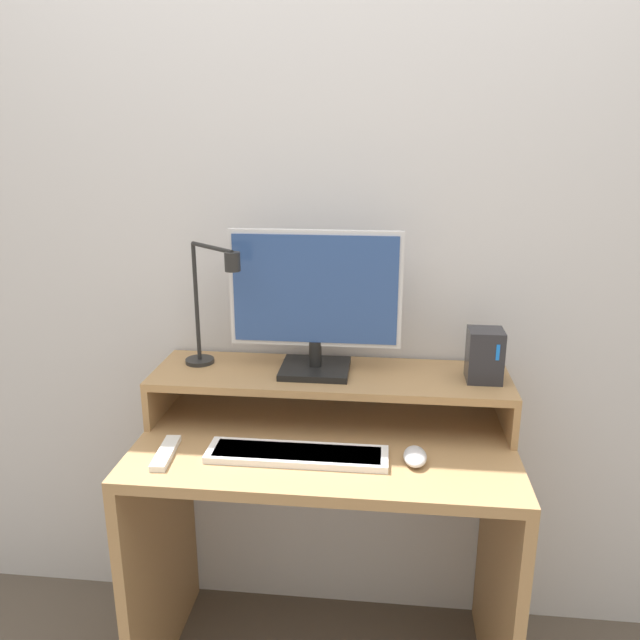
# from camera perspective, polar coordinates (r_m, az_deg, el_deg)

# --- Properties ---
(wall_back) EXTENTS (6.00, 0.05, 2.50)m
(wall_back) POSITION_cam_1_polar(r_m,az_deg,el_deg) (1.86, 1.48, 6.98)
(wall_back) COLOR silver
(wall_back) RESTS_ON ground_plane
(desk) EXTENTS (1.01, 0.55, 0.77)m
(desk) POSITION_cam_1_polar(r_m,az_deg,el_deg) (1.84, 0.46, -17.58)
(desk) COLOR #A87F51
(desk) RESTS_ON ground_plane
(monitor_shelf) EXTENTS (1.01, 0.28, 0.14)m
(monitor_shelf) POSITION_cam_1_polar(r_m,az_deg,el_deg) (1.79, 0.92, -5.51)
(monitor_shelf) COLOR #A87F51
(monitor_shelf) RESTS_ON desk
(monitor) EXTENTS (0.48, 0.18, 0.41)m
(monitor) POSITION_cam_1_polar(r_m,az_deg,el_deg) (1.73, -0.45, 1.87)
(monitor) COLOR black
(monitor) RESTS_ON monitor_shelf
(desk_lamp) EXTENTS (0.21, 0.19, 0.36)m
(desk_lamp) POSITION_cam_1_polar(r_m,az_deg,el_deg) (1.77, -9.94, 1.39)
(desk_lamp) COLOR black
(desk_lamp) RESTS_ON monitor_shelf
(router_dock) EXTENTS (0.09, 0.09, 0.15)m
(router_dock) POSITION_cam_1_polar(r_m,az_deg,el_deg) (1.76, 14.82, -3.14)
(router_dock) COLOR #28282D
(router_dock) RESTS_ON monitor_shelf
(keyboard) EXTENTS (0.46, 0.12, 0.02)m
(keyboard) POSITION_cam_1_polar(r_m,az_deg,el_deg) (1.63, -2.11, -12.15)
(keyboard) COLOR white
(keyboard) RESTS_ON desk
(mouse) EXTENTS (0.06, 0.10, 0.03)m
(mouse) POSITION_cam_1_polar(r_m,az_deg,el_deg) (1.62, 8.68, -12.23)
(mouse) COLOR silver
(mouse) RESTS_ON desk
(remote_control) EXTENTS (0.05, 0.17, 0.02)m
(remote_control) POSITION_cam_1_polar(r_m,az_deg,el_deg) (1.69, -13.92, -11.71)
(remote_control) COLOR white
(remote_control) RESTS_ON desk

